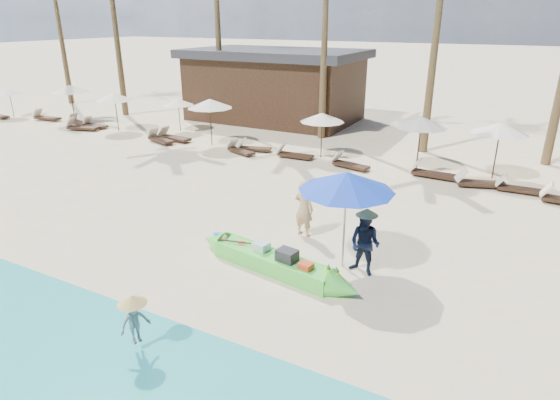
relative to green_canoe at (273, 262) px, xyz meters
The scene contains 29 objects.
ground 1.32m from the green_canoe, 159.83° to the right, with size 240.00×240.00×0.00m, color beige.
wet_sand_strip 5.59m from the green_canoe, 102.58° to the right, with size 240.00×4.50×0.01m, color tan.
green_canoe is the anchor object (origin of this frame).
tourist 2.36m from the green_canoe, 95.14° to the left, with size 0.63×0.41×1.73m, color tan.
vendor_green 2.38m from the green_canoe, 23.85° to the left, with size 0.81×0.63×1.67m, color black.
vendor_yellow 4.10m from the green_canoe, 102.08° to the right, with size 0.61×0.35×0.94m, color gray.
blue_umbrella 2.80m from the green_canoe, 34.65° to the left, with size 2.42×2.42×2.60m.
resort_parasol_0 26.67m from the green_canoe, 158.78° to the left, with size 1.79×1.79×1.84m.
lounger_0_right 24.05m from the green_canoe, 155.76° to the left, with size 1.91×0.77×0.63m.
resort_parasol_1 22.33m from the green_canoe, 152.47° to the left, with size 2.23×2.23×2.30m.
lounger_1_left 21.51m from the green_canoe, 152.40° to the left, with size 1.71×0.84×0.56m.
lounger_1_right 19.73m from the green_canoe, 153.15° to the left, with size 1.95×1.08×0.63m.
resort_parasol_2 18.65m from the green_canoe, 147.64° to the left, with size 2.08×2.08×2.14m.
lounger_2_left 20.02m from the green_canoe, 150.73° to the left, with size 1.64×0.54×0.56m.
resort_parasol_3 17.07m from the green_canoe, 137.14° to the left, with size 1.77×1.77×1.82m.
lounger_3_left 14.63m from the green_canoe, 142.68° to the left, with size 1.89×1.09×0.61m.
lounger_3_right 14.73m from the green_canoe, 139.84° to the left, with size 1.93×0.72×0.64m.
resort_parasol_4 13.39m from the green_canoe, 132.47° to the left, with size 2.27×2.27×2.34m.
lounger_4_left 11.30m from the green_canoe, 126.93° to the left, with size 1.70×1.01×0.55m.
lounger_4_right 11.62m from the green_canoe, 123.64° to the left, with size 1.70×0.92×0.55m.
resort_parasol_5 10.77m from the green_canoe, 106.62° to the left, with size 2.04×2.04×2.10m.
lounger_5_left 10.40m from the green_canoe, 113.63° to the left, with size 1.77×0.61×0.59m.
resort_parasol_6 10.70m from the green_canoe, 82.85° to the left, with size 2.22×2.22×2.29m.
lounger_6_left 9.38m from the green_canoe, 98.27° to the left, with size 1.78×0.85×0.58m.
lounger_6_right 9.85m from the green_canoe, 77.78° to the left, with size 1.90×0.67×0.64m.
resort_parasol_7 11.71m from the green_canoe, 68.09° to the left, with size 2.22×2.22×2.29m.
lounger_7_left 10.07m from the green_canoe, 67.16° to the left, with size 1.94×1.11×0.63m.
lounger_7_right 10.71m from the green_canoe, 60.55° to the left, with size 1.66×0.55×0.56m.
pavilion_west 19.48m from the green_canoe, 118.39° to the left, with size 10.80×6.60×4.30m.
Camera 1 is at (6.35, -8.87, 6.10)m, focal length 30.00 mm.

